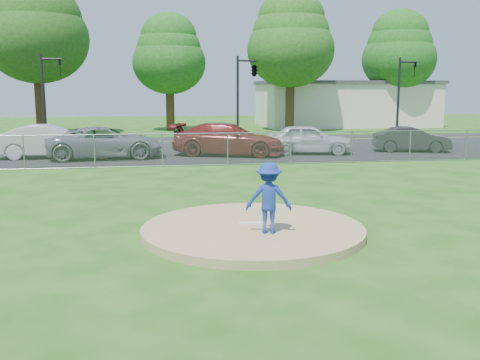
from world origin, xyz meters
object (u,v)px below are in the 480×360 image
object	(u,v)px
traffic_cone	(104,152)
parked_car_white	(50,141)
parked_car_darkred	(228,139)
tree_left	(36,25)
traffic_signal_left	(47,91)
parked_car_pearl	(308,139)
traffic_signal_center	(253,72)
parked_car_gray	(106,142)
tree_right	(291,39)
pitcher	(269,198)
tree_far_right	(399,50)
traffic_signal_right	(402,91)
commercial_building	(344,103)
tree_center	(169,54)
parked_car_charcoal	(411,139)

from	to	relation	value
traffic_cone	parked_car_white	world-z (taller)	parked_car_white
parked_car_white	parked_car_darkred	size ratio (longest dim) A/B	0.87
tree_left	traffic_signal_left	bearing A→B (deg)	-76.04
tree_left	parked_car_pearl	world-z (taller)	tree_left
traffic_signal_center	parked_car_gray	distance (m)	11.58
traffic_cone	parked_car_pearl	xyz separation A→B (m)	(10.87, 0.39, 0.49)
tree_right	pitcher	xyz separation A→B (m)	(-8.75, -32.65, -6.63)
tree_far_right	pitcher	distance (m)	41.20
traffic_signal_right	parked_car_pearl	distance (m)	10.68
traffic_signal_center	parked_car_pearl	world-z (taller)	traffic_signal_center
traffic_signal_right	parked_car_gray	world-z (taller)	traffic_signal_right
traffic_signal_left	parked_car_gray	distance (m)	8.05
tree_right	parked_car_darkred	world-z (taller)	tree_right
commercial_building	tree_center	world-z (taller)	tree_center
tree_center	tree_far_right	xyz separation A→B (m)	(21.00, 1.00, 0.59)
tree_right	parked_car_darkred	bearing A→B (deg)	-114.64
parked_car_darkred	tree_far_right	bearing A→B (deg)	-25.69
commercial_building	parked_car_charcoal	world-z (taller)	commercial_building
tree_center	parked_car_pearl	xyz separation A→B (m)	(6.95, -18.24, -5.65)
tree_far_right	traffic_signal_right	size ratio (longest dim) A/B	1.92
parked_car_pearl	parked_car_charcoal	size ratio (longest dim) A/B	1.12
tree_far_right	parked_car_darkred	xyz separation A→B (m)	(-18.47, -19.29, -6.19)
parked_car_charcoal	tree_far_right	bearing A→B (deg)	-8.09
tree_left	parked_car_white	size ratio (longest dim) A/B	2.42
tree_left	parked_car_darkred	size ratio (longest dim) A/B	2.12
parked_car_gray	parked_car_charcoal	size ratio (longest dim) A/B	1.38
parked_car_pearl	traffic_cone	bearing A→B (deg)	102.58
parked_car_gray	parked_car_charcoal	world-z (taller)	parked_car_gray
parked_car_darkred	pitcher	bearing A→B (deg)	-166.40
traffic_signal_left	pitcher	size ratio (longest dim) A/B	3.42
tree_left	traffic_cone	distance (m)	18.54
tree_far_right	tree_center	bearing A→B (deg)	-177.27
tree_center	parked_car_darkred	distance (m)	19.29
parked_car_charcoal	traffic_signal_left	bearing A→B (deg)	88.21
traffic_signal_left	traffic_signal_center	size ratio (longest dim) A/B	1.00
traffic_cone	pitcher	bearing A→B (deg)	-72.11
traffic_signal_right	parked_car_pearl	xyz separation A→B (m)	(-8.29, -6.24, -2.55)
traffic_signal_right	parked_car_gray	bearing A→B (deg)	-161.06
tree_left	parked_car_gray	distance (m)	18.30
tree_right	parked_car_gray	distance (m)	22.60
traffic_signal_right	tree_center	bearing A→B (deg)	141.78
parked_car_gray	parked_car_charcoal	bearing A→B (deg)	-93.35
tree_far_right	traffic_signal_left	xyz separation A→B (m)	(-28.76, -13.00, -3.70)
traffic_signal_right	parked_car_charcoal	distance (m)	7.02
tree_far_right	parked_car_darkred	size ratio (longest dim) A/B	1.82
tree_right	parked_car_white	bearing A→B (deg)	-136.40
tree_left	traffic_signal_left	size ratio (longest dim) A/B	2.24
parked_car_darkred	parked_car_gray	bearing A→B (deg)	110.30
parked_car_pearl	tree_right	bearing A→B (deg)	-0.10
parked_car_white	traffic_cone	bearing A→B (deg)	-106.24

